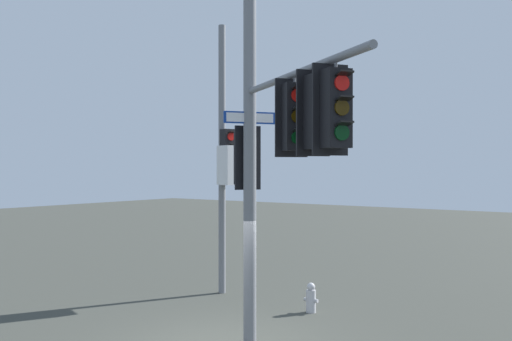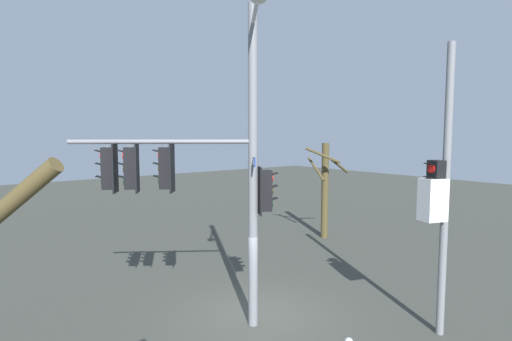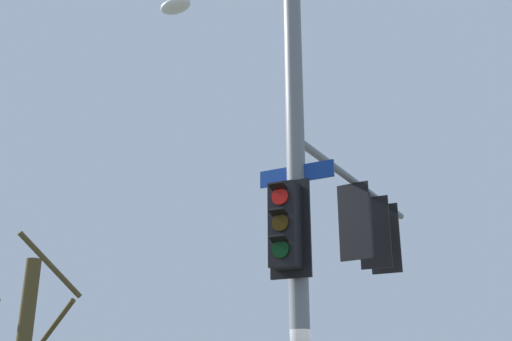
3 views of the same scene
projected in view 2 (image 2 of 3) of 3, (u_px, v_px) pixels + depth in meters
ground_plane at (258, 316)px, 11.82m from camera, size 80.00×80.00×0.00m
main_signal_pole_assembly at (209, 163)px, 10.73m from camera, size 4.61×5.03×8.68m
secondary_pole_assembly at (439, 193)px, 10.38m from camera, size 0.83×0.64×7.59m
bare_tree_behind_pole at (325, 188)px, 20.51m from camera, size 2.16×1.91×4.84m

